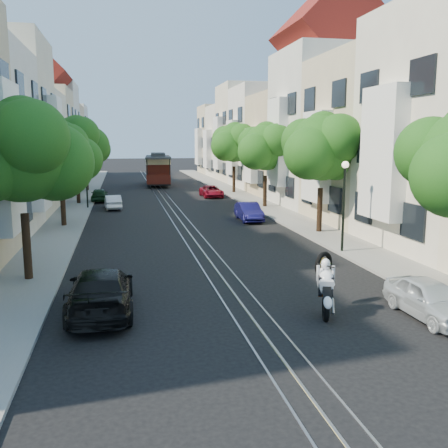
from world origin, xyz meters
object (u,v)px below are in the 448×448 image
tree_e_b (323,149)px  cable_car (158,168)px  tree_w_c (77,142)px  parked_car_e_near (430,299)px  lamp_east (344,193)px  parked_car_e_mid (249,212)px  tree_w_b (61,154)px  tree_w_d (86,146)px  parked_car_w_near (101,291)px  sportbike_rider (325,283)px  lamp_west (86,172)px  parked_car_w_far (99,195)px  tree_e_c (266,148)px  tree_e_d (235,144)px  parked_car_e_far (211,191)px  tree_w_a (22,154)px  parked_car_w_mid (113,202)px

tree_e_b → cable_car: bearing=101.8°
tree_w_c → parked_car_e_near: (12.31, -29.46, -4.49)m
tree_w_c → parked_car_e_near: size_ratio=2.07×
lamp_east → parked_car_e_mid: lamp_east is taller
tree_w_c → tree_w_b: bearing=-90.0°
tree_w_d → parked_car_w_near: 38.33m
tree_w_d → sportbike_rider: 40.81m
tree_w_b → cable_car: 28.43m
tree_e_b → lamp_west: tree_e_b is taller
tree_e_b → parked_car_w_far: tree_e_b is taller
tree_e_c → tree_w_b: bearing=-157.4°
sportbike_rider → parked_car_w_far: 31.17m
tree_e_d → parked_car_e_far: size_ratio=1.78×
tree_e_b → parked_car_e_near: size_ratio=1.95×
tree_e_c → parked_car_e_mid: bearing=-115.9°
lamp_east → parked_car_e_far: lamp_east is taller
tree_w_a → tree_e_c: bearing=51.3°
tree_w_c → lamp_west: 3.81m
tree_w_d → lamp_east: bearing=-67.2°
tree_w_c → parked_car_e_near: bearing=-67.3°
cable_car → tree_e_d: bearing=-53.1°
tree_e_b → parked_car_e_near: 14.24m
tree_e_d → parked_car_w_near: 35.28m
lamp_east → tree_e_c: bearing=86.6°
tree_e_c → parked_car_w_mid: size_ratio=2.00×
sportbike_rider → parked_car_e_mid: size_ratio=0.54×
tree_w_d → tree_w_b: bearing=-90.0°
tree_w_a → tree_e_d: bearing=63.6°
tree_e_d → lamp_east: (-0.96, -26.98, -2.02)m
tree_e_c → parked_car_e_far: tree_e_c is taller
cable_car → tree_e_b: bearing=-74.6°
tree_e_c → lamp_east: size_ratio=1.57×
tree_w_c → sportbike_rider: tree_w_c is taller
tree_w_d → parked_car_w_mid: (2.74, -14.38, -4.06)m
tree_e_c → tree_w_d: same height
parked_car_e_mid → parked_car_w_near: (-8.80, -16.15, 0.09)m
parked_car_e_near → parked_car_e_mid: size_ratio=0.94×
tree_w_c → lamp_west: size_ratio=1.71×
lamp_east → parked_car_w_far: 25.63m
tree_e_c → lamp_west: (-13.56, 2.02, -1.75)m
tree_w_b → parked_car_w_near: (2.74, -16.03, -3.71)m
tree_w_d → cable_car: tree_w_d is taller
parked_car_w_mid → parked_car_e_mid: bearing=134.4°
cable_car → parked_car_w_far: 15.95m
parked_car_e_mid → tree_w_b: bearing=-178.2°
tree_e_d → lamp_east: tree_e_d is taller
tree_e_d → tree_w_c: (-14.40, -6.00, 0.20)m
tree_e_d → cable_car: (-6.76, 10.28, -2.84)m
tree_w_a → tree_w_c: tree_w_c is taller
tree_w_a → tree_w_b: size_ratio=1.07×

